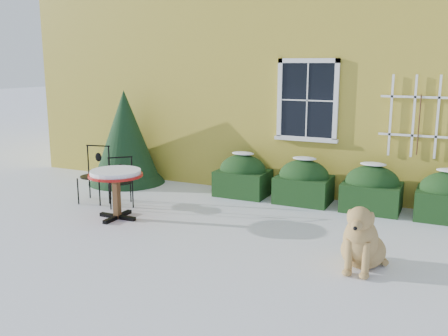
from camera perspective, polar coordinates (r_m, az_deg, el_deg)
The scene contains 8 objects.
ground at distance 8.11m, azimuth -3.04°, elevation -7.57°, with size 80.00×80.00×0.00m, color white.
house at distance 14.20m, azimuth 10.70°, elevation 13.81°, with size 12.40×8.40×6.40m.
hedge_row at distance 9.75m, azimuth 12.76°, elevation -2.01°, with size 4.95×0.80×0.91m.
evergreen_shrub at distance 11.56m, azimuth -11.16°, elevation 2.48°, with size 1.74×1.74×2.11m.
bistro_table at distance 8.89m, azimuth -12.27°, elevation -1.16°, with size 0.95×0.95×0.88m.
patio_chair_near at distance 9.70m, azimuth -11.76°, elevation -1.46°, with size 0.62×0.62×1.00m.
patio_chair_far at distance 10.16m, azimuth -14.55°, elevation -0.68°, with size 0.58×0.57×1.10m.
dog at distance 6.90m, azimuth 15.46°, elevation -8.21°, with size 0.64×1.05×0.95m.
Camera 1 is at (3.64, -6.72, 2.71)m, focal length 40.00 mm.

